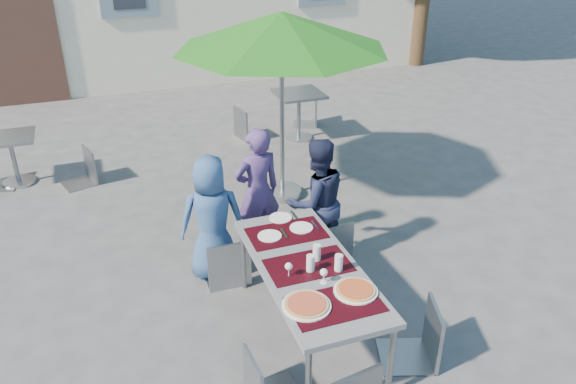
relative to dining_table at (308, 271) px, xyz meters
name	(u,v)px	position (x,y,z in m)	size (l,w,h in m)	color
ground	(236,317)	(-0.54, 0.45, -0.70)	(90.00, 90.00, 0.00)	#444446
dining_table	(308,271)	(0.00, 0.00, 0.00)	(0.80, 1.85, 0.76)	#4C4D52
pizza_near_left	(306,305)	(-0.22, -0.50, 0.07)	(0.38, 0.38, 0.03)	white
pizza_near_right	(356,290)	(0.21, -0.46, 0.07)	(0.35, 0.35, 0.03)	white
glassware	(319,262)	(0.06, -0.08, 0.13)	(0.48, 0.38, 0.15)	silver
place_settings	(284,227)	(0.02, 0.65, 0.06)	(0.58, 0.50, 0.01)	white
child_0	(212,219)	(-0.56, 1.20, -0.03)	(0.65, 0.42, 1.33)	#2F5183
child_1	(257,191)	(0.02, 1.52, 0.02)	(0.52, 0.34, 1.44)	#4C356E
child_2	(316,202)	(0.53, 1.11, 0.00)	(0.68, 0.39, 1.40)	#1A203A
chair_0	(226,234)	(-0.47, 1.00, -0.12)	(0.45, 0.45, 0.98)	gray
chair_1	(289,219)	(0.19, 0.99, -0.08)	(0.54, 0.55, 1.05)	gray
chair_2	(333,217)	(0.68, 1.02, -0.16)	(0.43, 0.43, 0.92)	gray
chair_3	(264,351)	(-0.58, -0.58, -0.20)	(0.41, 0.40, 0.86)	gray
chair_4	(425,303)	(0.78, -0.59, -0.11)	(0.56, 0.56, 1.00)	gray
chair_5	(366,378)	(-0.05, -1.17, -0.09)	(0.52, 0.52, 1.03)	gray
patio_umbrella	(282,32)	(0.69, 2.62, 1.44)	(2.57, 2.57, 2.37)	#B9BBC1
cafe_table_0	(12,153)	(-2.63, 4.23, -0.24)	(0.65, 0.65, 0.69)	#B9BBC1
bg_chair_r_0	(79,147)	(-1.76, 3.93, -0.16)	(0.51, 0.50, 0.91)	gray
cafe_table_1	(299,107)	(1.61, 4.45, -0.15)	(0.73, 0.73, 0.78)	#B9BBC1
bg_chair_l_1	(246,104)	(0.81, 4.76, -0.12)	(0.52, 0.52, 0.98)	gray
bg_chair_r_1	(311,95)	(2.03, 4.99, -0.17)	(0.52, 0.52, 0.91)	#92989E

